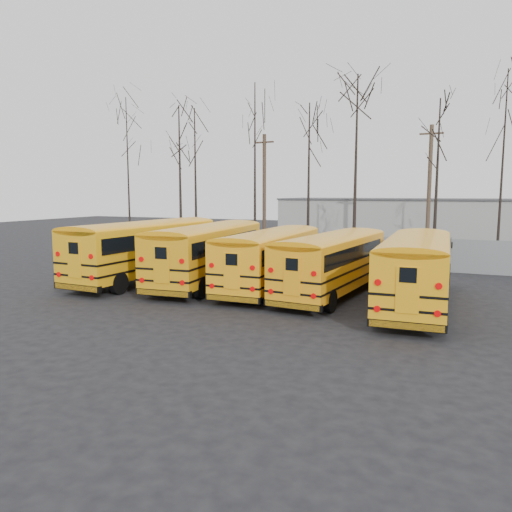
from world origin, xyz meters
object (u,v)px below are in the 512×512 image
at_px(utility_pole_right, 429,189).
at_px(utility_pole_left, 264,192).
at_px(bus_a, 148,245).
at_px(bus_b, 209,248).
at_px(bus_c, 272,254).
at_px(bus_d, 334,258).
at_px(bus_e, 417,265).

bearing_deg(utility_pole_right, utility_pole_left, -160.82).
xyz_separation_m(bus_a, bus_b, (3.58, 0.36, -0.07)).
xyz_separation_m(bus_c, utility_pole_right, (5.95, 17.18, 3.25)).
xyz_separation_m(bus_c, bus_d, (3.20, -0.26, -0.02)).
height_order(bus_b, bus_c, bus_b).
bearing_deg(utility_pole_right, bus_d, -95.14).
distance_m(bus_a, bus_b, 3.59).
bearing_deg(bus_a, bus_d, 3.31).
height_order(bus_d, bus_e, bus_e).
bearing_deg(utility_pole_right, bus_e, -83.11).
bearing_deg(bus_a, bus_e, -1.43).
bearing_deg(bus_d, bus_b, -176.98).
distance_m(bus_d, bus_e, 3.92).
bearing_deg(bus_c, bus_b, 177.97).
distance_m(bus_d, utility_pole_right, 17.96).
height_order(bus_c, bus_e, bus_e).
relative_size(utility_pole_left, utility_pole_right, 0.95).
bearing_deg(utility_pole_left, bus_a, -84.25).
bearing_deg(utility_pole_right, bus_b, -115.04).
distance_m(bus_b, utility_pole_left, 14.36).
relative_size(bus_d, bus_e, 0.97).
xyz_separation_m(bus_a, utility_pole_right, (13.02, 17.49, 3.07)).
bearing_deg(bus_c, bus_e, -12.69).
distance_m(bus_b, utility_pole_right, 19.81).
bearing_deg(bus_e, utility_pole_left, 128.27).
relative_size(bus_b, utility_pole_left, 1.24).
relative_size(bus_e, utility_pole_right, 1.13).
distance_m(bus_a, bus_e, 14.06).
height_order(bus_a, utility_pole_left, utility_pole_left).
bearing_deg(bus_d, bus_c, -179.03).
bearing_deg(bus_b, bus_a, -178.76).
bearing_deg(utility_pole_right, bus_c, -105.27).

